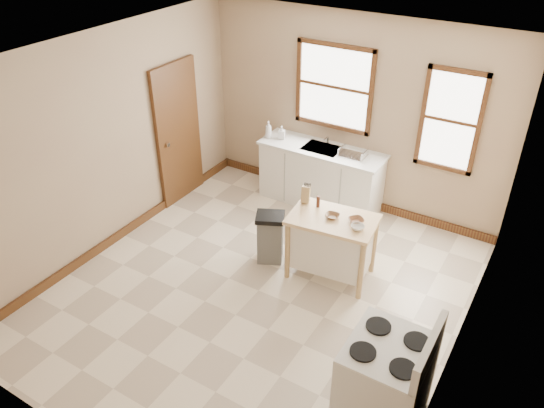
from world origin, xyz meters
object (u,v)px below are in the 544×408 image
at_px(pepper_grinder, 318,202).
at_px(bowl_c, 358,227).
at_px(soap_bottle_b, 282,133).
at_px(dish_rack, 353,153).
at_px(gas_stove, 386,374).
at_px(trash_bin, 270,238).
at_px(soap_bottle_a, 268,130).
at_px(bowl_a, 332,216).
at_px(knife_block, 306,195).
at_px(kitchen_island, 331,247).
at_px(bowl_b, 356,220).

height_order(pepper_grinder, bowl_c, pepper_grinder).
distance_m(soap_bottle_b, bowl_c, 2.42).
height_order(dish_rack, gas_stove, gas_stove).
relative_size(trash_bin, gas_stove, 0.57).
relative_size(soap_bottle_a, bowl_a, 1.55).
relative_size(soap_bottle_b, bowl_c, 1.28).
height_order(soap_bottle_b, knife_block, soap_bottle_b).
height_order(kitchen_island, bowl_b, bowl_b).
height_order(bowl_b, bowl_c, bowl_c).
height_order(soap_bottle_a, bowl_c, soap_bottle_a).
bearing_deg(soap_bottle_b, trash_bin, -85.84).
xyz_separation_m(bowl_c, trash_bin, (-1.13, -0.06, -0.52)).
bearing_deg(bowl_c, bowl_b, 119.61).
bearing_deg(bowl_c, knife_block, 164.70).
bearing_deg(bowl_b, gas_stove, -58.60).
height_order(soap_bottle_b, bowl_b, soap_bottle_b).
bearing_deg(bowl_b, soap_bottle_a, 146.87).
height_order(soap_bottle_b, kitchen_island, soap_bottle_b).
distance_m(bowl_a, bowl_b, 0.28).
relative_size(soap_bottle_a, trash_bin, 0.38).
height_order(soap_bottle_b, gas_stove, gas_stove).
relative_size(soap_bottle_b, knife_block, 1.01).
xyz_separation_m(bowl_b, trash_bin, (-1.06, -0.19, -0.52)).
bearing_deg(trash_bin, bowl_c, -22.67).
bearing_deg(kitchen_island, bowl_b, 6.72).
bearing_deg(bowl_b, pepper_grinder, 172.92).
relative_size(soap_bottle_a, kitchen_island, 0.25).
height_order(bowl_a, trash_bin, bowl_a).
distance_m(kitchen_island, bowl_a, 0.44).
height_order(knife_block, pepper_grinder, knife_block).
xyz_separation_m(knife_block, pepper_grinder, (0.18, -0.02, -0.03)).
xyz_separation_m(kitchen_island, bowl_c, (0.34, -0.07, 0.44)).
height_order(pepper_grinder, gas_stove, gas_stove).
distance_m(dish_rack, knife_block, 1.32).
relative_size(knife_block, gas_stove, 0.17).
height_order(kitchen_island, knife_block, knife_block).
bearing_deg(soap_bottle_b, bowl_b, -58.80).
xyz_separation_m(soap_bottle_b, bowl_a, (1.53, -1.43, -0.16)).
relative_size(soap_bottle_b, trash_bin, 0.30).
distance_m(dish_rack, trash_bin, 1.76).
bearing_deg(dish_rack, kitchen_island, -96.13).
xyz_separation_m(bowl_a, bowl_b, (0.28, 0.06, 0.00)).
height_order(soap_bottle_a, bowl_b, soap_bottle_a).
height_order(dish_rack, knife_block, knife_block).
bearing_deg(kitchen_island, soap_bottle_a, 135.27).
bearing_deg(soap_bottle_a, gas_stove, -66.53).
bearing_deg(trash_bin, soap_bottle_b, 89.81).
height_order(soap_bottle_a, soap_bottle_b, soap_bottle_a).
xyz_separation_m(dish_rack, bowl_b, (0.67, -1.40, -0.11)).
bearing_deg(kitchen_island, knife_block, 155.11).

